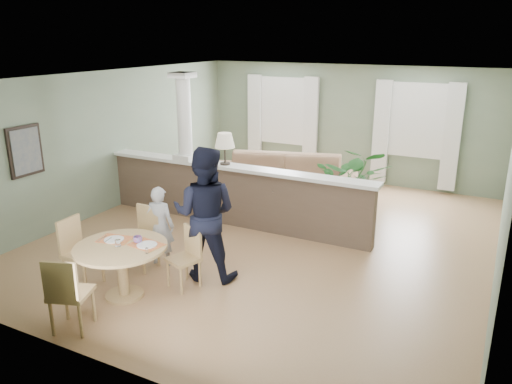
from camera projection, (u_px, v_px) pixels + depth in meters
The scene contains 12 objects.
ground at pixel (273, 236), 8.66m from camera, with size 8.00×8.00×0.00m, color tan.
room_shell at pixel (288, 126), 8.66m from camera, with size 7.02×8.02×2.71m.
pony_wall at pixel (229, 186), 9.05m from camera, with size 5.32×0.38×2.70m.
sofa at pixel (283, 178), 10.52m from camera, with size 3.09×1.21×0.90m, color #8A624B.
houseplant at pixel (355, 184), 9.05m from camera, with size 1.33×1.15×1.47m, color #296629.
dining_table at pixel (122, 256), 6.49m from camera, with size 1.20×1.20×0.82m.
chair_far_boy at pixel (144, 234), 7.40m from camera, with size 0.42×0.42×0.92m.
chair_far_man at pixel (187, 254), 6.81m from camera, with size 0.49×0.49×0.85m.
chair_near at pixel (67, 292), 5.70m from camera, with size 0.55×0.55×0.95m.
chair_side at pixel (78, 249), 6.85m from camera, with size 0.45×0.45×0.96m.
child_person at pixel (160, 226), 7.43m from camera, with size 0.45×0.29×1.22m, color #9D9DA2.
man_person at pixel (205, 214), 6.93m from camera, with size 0.93×0.72×1.91m, color black.
Camera 1 is at (3.41, -7.27, 3.33)m, focal length 35.00 mm.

